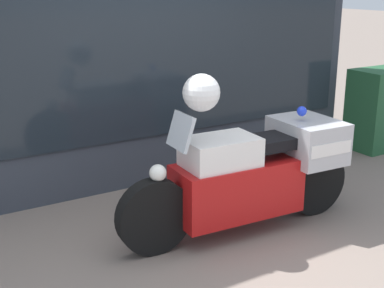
# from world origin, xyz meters

# --- Properties ---
(ground_plane) EXTENTS (60.00, 60.00, 0.00)m
(ground_plane) POSITION_xyz_m (0.00, 0.00, 0.00)
(ground_plane) COLOR gray
(window_display) EXTENTS (4.33, 0.30, 1.86)m
(window_display) POSITION_xyz_m (0.47, 2.03, 0.45)
(window_display) COLOR slate
(window_display) RESTS_ON ground
(paramedic_motorcycle) EXTENTS (2.31, 0.68, 1.15)m
(paramedic_motorcycle) POSITION_xyz_m (0.48, 0.34, 0.54)
(paramedic_motorcycle) COLOR black
(paramedic_motorcycle) RESTS_ON ground
(utility_cabinet) EXTENTS (0.83, 0.54, 1.05)m
(utility_cabinet) POSITION_xyz_m (3.41, 1.42, 0.53)
(utility_cabinet) COLOR #235633
(utility_cabinet) RESTS_ON ground
(white_helmet) EXTENTS (0.30, 0.30, 0.30)m
(white_helmet) POSITION_xyz_m (-0.06, 0.37, 1.30)
(white_helmet) COLOR white
(white_helmet) RESTS_ON paramedic_motorcycle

